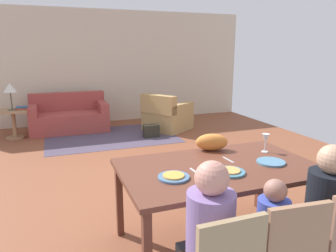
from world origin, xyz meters
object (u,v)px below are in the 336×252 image
(person_child, at_px, (268,244))
(cat, at_px, (212,142))
(person_woman, at_px, (321,221))
(armchair, at_px, (166,116))
(dining_chair_child, at_px, (284,251))
(couch, at_px, (69,117))
(person_man, at_px, (207,248))
(handbag, at_px, (151,131))
(wine_glass, at_px, (266,139))
(plate_near_child, at_px, (230,172))
(plate_near_man, at_px, (174,177))
(book_upper, at_px, (22,107))
(table_lamp, at_px, (10,89))
(dining_table, at_px, (219,173))
(book_lower, at_px, (22,109))
(side_table, at_px, (14,120))
(plate_near_woman, at_px, (271,162))

(person_child, relative_size, cat, 2.89)
(person_woman, distance_m, armchair, 4.95)
(dining_chair_child, height_order, couch, dining_chair_child)
(person_man, bearing_deg, handbag, 77.09)
(dining_chair_child, xyz_separation_m, person_woman, (0.48, 0.17, 0.02))
(handbag, bearing_deg, armchair, 43.02)
(wine_glass, bearing_deg, armchair, 83.82)
(wine_glass, bearing_deg, plate_near_child, -149.68)
(plate_near_man, xyz_separation_m, person_man, (-0.00, -0.58, -0.26))
(plate_near_child, xyz_separation_m, couch, (-0.99, 5.08, -0.46))
(plate_near_child, bearing_deg, book_upper, 111.35)
(dining_chair_child, distance_m, table_lamp, 5.91)
(dining_table, distance_m, dining_chair_child, 0.90)
(table_lamp, xyz_separation_m, book_lower, (0.17, 0.03, -0.41))
(dining_table, bearing_deg, side_table, 114.12)
(wine_glass, xyz_separation_m, dining_chair_child, (-0.62, -1.06, -0.40))
(person_woman, bearing_deg, couch, 104.63)
(person_child, distance_m, book_lower, 5.70)
(armchair, bearing_deg, person_woman, -96.73)
(person_child, bearing_deg, person_woman, 0.64)
(armchair, distance_m, table_lamp, 3.23)
(armchair, distance_m, side_table, 3.16)
(dining_chair_child, distance_m, armchair, 5.20)
(cat, distance_m, armchair, 3.93)
(dining_table, xyz_separation_m, couch, (-0.99, 4.90, -0.39))
(wine_glass, xyz_separation_m, person_child, (-0.61, -0.89, -0.46))
(couch, height_order, armchair, same)
(couch, bearing_deg, plate_near_woman, -73.72)
(dining_chair_child, bearing_deg, person_child, 86.39)
(dining_table, xyz_separation_m, person_man, (-0.47, -0.70, -0.18))
(person_man, xyz_separation_m, cat, (0.62, 1.12, 0.33))
(couch, bearing_deg, book_lower, -165.83)
(couch, xyz_separation_m, book_upper, (-0.91, -0.21, 0.32))
(plate_near_child, bearing_deg, handbag, 82.04)
(armchair, relative_size, book_lower, 5.38)
(plate_near_child, xyz_separation_m, person_woman, (0.47, -0.52, -0.26))
(person_child, xyz_separation_m, side_table, (-2.08, 5.34, -0.06))
(cat, relative_size, handbag, 1.00)
(person_child, height_order, table_lamp, table_lamp)
(plate_near_woman, bearing_deg, side_table, 118.26)
(plate_near_child, relative_size, handbag, 0.78)
(person_man, bearing_deg, dining_table, 56.17)
(cat, xyz_separation_m, book_lower, (-2.06, 4.25, -0.25))
(book_lower, bearing_deg, plate_near_child, -68.49)
(dining_chair_child, bearing_deg, couch, 99.64)
(plate_near_child, height_order, side_table, plate_near_child)
(cat, relative_size, couch, 0.20)
(plate_near_man, distance_m, table_lamp, 5.03)
(plate_near_man, relative_size, person_woman, 0.23)
(dining_chair_child, bearing_deg, book_lower, 108.94)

